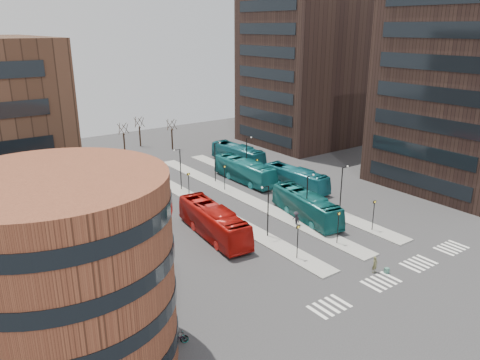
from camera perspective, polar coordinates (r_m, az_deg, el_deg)
ground at (r=46.03m, az=21.62°, el=-13.11°), size 160.00×160.00×0.00m
island_left at (r=62.66m, az=-4.04°, el=-3.22°), size 2.50×45.00×0.15m
island_mid at (r=65.82m, az=0.38°, el=-2.09°), size 2.50×45.00×0.15m
island_right at (r=69.35m, az=4.36°, el=-1.07°), size 2.50×45.00×0.15m
suitcase at (r=48.63m, az=17.45°, el=-10.49°), size 0.48×0.40×0.54m
red_bus at (r=53.53m, az=-3.25°, el=-5.07°), size 4.30×13.14×3.59m
teal_bus_a at (r=58.85m, az=8.07°, el=-3.14°), size 4.81×12.34×3.35m
teal_bus_b at (r=72.11m, az=0.55°, el=1.15°), size 2.98×12.59×3.51m
teal_bus_c at (r=69.49m, az=6.81°, el=0.20°), size 3.43×11.50×3.16m
teal_bus_d at (r=81.55m, az=-0.25°, el=3.13°), size 3.30×12.20×3.37m
traveller at (r=48.15m, az=16.12°, el=-9.87°), size 0.63×0.42×1.70m
commuter_a at (r=49.40m, az=-0.01°, el=-8.40°), size 0.81×0.64×1.60m
commuter_b at (r=55.44m, az=10.06°, el=-5.63°), size 0.60×0.98×1.57m
commuter_c at (r=56.87m, az=6.85°, el=-4.70°), size 0.78×1.23×1.82m
bicycle_near at (r=37.63m, az=-7.61°, el=-18.70°), size 1.79×1.08×0.89m
bicycle_mid at (r=37.63m, az=-7.66°, el=-18.55°), size 1.79×1.06×1.04m
bicycle_far at (r=39.31m, az=-9.32°, el=-16.95°), size 1.86×1.09×0.92m
crosswalk_stripes at (r=49.15m, az=18.81°, el=-10.67°), size 22.35×2.40×0.01m
round_building at (r=34.28m, az=-20.86°, el=-10.85°), size 15.16×15.16×14.00m
tower_near at (r=76.04m, az=26.10°, el=10.43°), size 20.12×20.00×30.00m
tower_far at (r=96.73m, az=7.84°, el=13.37°), size 20.12×20.00×30.00m
sign_poles at (r=59.63m, az=4.08°, el=-1.96°), size 12.45×22.12×3.65m
lamp_posts at (r=63.53m, az=1.92°, el=0.48°), size 14.04×20.24×6.12m
bare_trees at (r=92.58m, az=-11.45°, el=5.27°), size 10.97×8.14×5.90m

